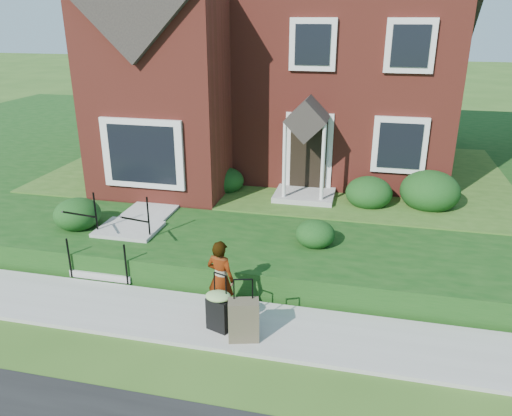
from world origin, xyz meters
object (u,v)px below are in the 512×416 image
(woman, at_px, (221,279))
(suitcase_olive, at_px, (244,320))
(suitcase_black, at_px, (219,309))
(front_steps, at_px, (120,244))

(woman, xyz_separation_m, suitcase_olive, (0.60, -0.65, -0.37))
(suitcase_black, relative_size, suitcase_olive, 0.96)
(suitcase_black, bearing_deg, woman, 120.61)
(woman, bearing_deg, suitcase_olive, 147.66)
(suitcase_black, bearing_deg, front_steps, 163.98)
(woman, xyz_separation_m, suitcase_black, (0.09, -0.47, -0.33))
(front_steps, xyz_separation_m, suitcase_olive, (3.48, -2.28, -0.02))
(front_steps, xyz_separation_m, suitcase_black, (2.97, -2.10, 0.03))
(woman, bearing_deg, suitcase_black, 116.59)
(front_steps, bearing_deg, woman, -29.50)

